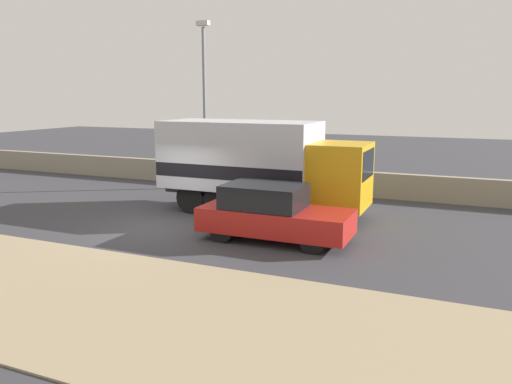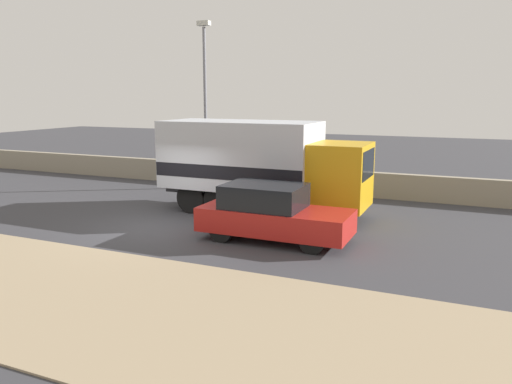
{
  "view_description": "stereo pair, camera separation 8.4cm",
  "coord_description": "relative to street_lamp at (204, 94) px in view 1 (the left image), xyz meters",
  "views": [
    {
      "loc": [
        8.88,
        -12.96,
        4.14
      ],
      "look_at": [
        2.66,
        1.53,
        1.07
      ],
      "focal_mm": 35.0,
      "sensor_mm": 36.0,
      "label": 1
    },
    {
      "loc": [
        8.96,
        -12.92,
        4.14
      ],
      "look_at": [
        2.66,
        1.53,
        1.07
      ],
      "focal_mm": 35.0,
      "sensor_mm": 36.0,
      "label": 2
    }
  ],
  "objects": [
    {
      "name": "dirt_shoulder_foreground",
      "position": [
        2.0,
        -12.0,
        -4.17
      ],
      "size": [
        60.0,
        5.27,
        0.04
      ],
      "color": "#9E896B",
      "rests_on": "ground_plane"
    },
    {
      "name": "ground_plane",
      "position": [
        2.0,
        -6.62,
        -4.19
      ],
      "size": [
        80.0,
        80.0,
        0.0
      ],
      "primitive_type": "plane",
      "color": "#38383D"
    },
    {
      "name": "stone_wall_backdrop",
      "position": [
        2.0,
        0.86,
        -3.67
      ],
      "size": [
        60.0,
        0.35,
        1.04
      ],
      "color": "gray",
      "rests_on": "ground_plane"
    },
    {
      "name": "street_lamp",
      "position": [
        0.0,
        0.0,
        0.0
      ],
      "size": [
        0.56,
        0.28,
        7.27
      ],
      "color": "slate",
      "rests_on": "ground_plane"
    },
    {
      "name": "car_hatchback",
      "position": [
        5.8,
        -6.57,
        -3.39
      ],
      "size": [
        4.36,
        1.78,
        1.63
      ],
      "color": "#B21E19",
      "rests_on": "ground_plane"
    },
    {
      "name": "box_truck",
      "position": [
        4.04,
        -3.63,
        -2.37
      ],
      "size": [
        7.27,
        2.49,
        3.25
      ],
      "color": "gold",
      "rests_on": "ground_plane"
    }
  ]
}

